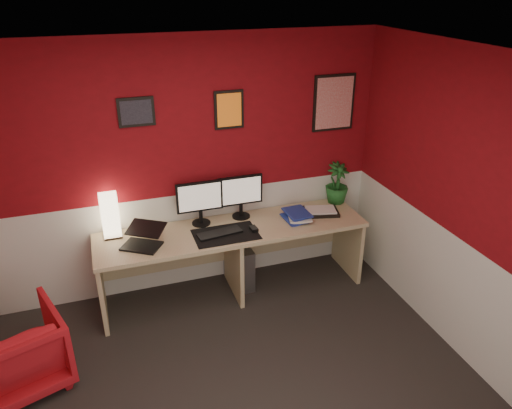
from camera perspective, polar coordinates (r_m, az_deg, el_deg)
name	(u,v)px	position (r m, az deg, el deg)	size (l,w,h in m)	color
ground	(232,406)	(3.99, -2.84, -22.43)	(4.00, 3.50, 0.01)	black
ceiling	(222,67)	(2.71, -4.02, 15.70)	(4.00, 3.50, 0.01)	white
wall_back	(178,171)	(4.71, -9.09, 3.90)	(4.00, 0.01, 2.50)	maroon
wall_right	(481,220)	(4.10, 24.70, -1.65)	(0.01, 3.50, 2.50)	maroon
wainscot_back	(183,240)	(5.03, -8.50, -4.09)	(4.00, 0.01, 1.00)	silver
wainscot_right	(462,301)	(4.46, 22.89, -10.28)	(0.01, 3.50, 1.00)	silver
desk	(234,261)	(4.89, -2.63, -6.57)	(2.60, 0.65, 0.73)	tan
shoji_lamp	(110,217)	(4.67, -16.61, -1.38)	(0.16, 0.16, 0.40)	#FFE5B2
laptop	(140,236)	(4.46, -13.31, -3.61)	(0.33, 0.23, 0.22)	black
monitor_left	(200,197)	(4.69, -6.56, 0.91)	(0.45, 0.06, 0.58)	black
monitor_right	(241,190)	(4.80, -1.79, 1.65)	(0.45, 0.06, 0.58)	black
desk_mat	(226,234)	(4.60, -3.55, -3.49)	(0.60, 0.38, 0.01)	black
keyboard	(220,233)	(4.60, -4.27, -3.33)	(0.42, 0.14, 0.02)	black
mouse	(254,229)	(4.65, -0.27, -2.83)	(0.06, 0.10, 0.03)	black
book_bottom	(285,220)	(4.83, 3.43, -1.87)	(0.21, 0.28, 0.03)	navy
book_middle	(288,216)	(4.85, 3.75, -1.39)	(0.22, 0.30, 0.02)	silver
book_top	(287,215)	(4.82, 3.65, -1.23)	(0.22, 0.29, 0.03)	navy
zen_tray	(321,212)	(5.03, 7.53, -0.83)	(0.35, 0.25, 0.03)	black
potted_plant	(337,183)	(5.22, 9.42, 2.47)	(0.24, 0.24, 0.43)	#19591E
pc_tower	(238,264)	(5.10, -2.05, -6.95)	(0.20, 0.45, 0.45)	#99999E
armchair	(16,352)	(4.34, -26.14, -15.18)	(0.67, 0.69, 0.63)	red
art_left	(136,112)	(4.48, -13.79, 10.43)	(0.32, 0.02, 0.26)	black
art_center	(229,110)	(4.63, -3.17, 10.97)	(0.28, 0.02, 0.36)	orange
art_right	(334,103)	(5.02, 9.05, 11.62)	(0.44, 0.02, 0.56)	red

